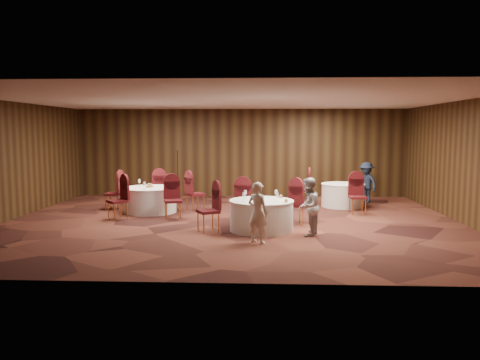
{
  "coord_description": "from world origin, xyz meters",
  "views": [
    {
      "loc": [
        0.77,
        -12.18,
        2.4
      ],
      "look_at": [
        0.2,
        0.2,
        1.1
      ],
      "focal_mm": 35.0,
      "sensor_mm": 36.0,
      "label": 1
    }
  ],
  "objects_px": {
    "table_left": "(150,200)",
    "woman_b": "(308,207)",
    "mic_stand": "(178,186)",
    "woman_a": "(258,213)",
    "man_c": "(366,183)",
    "table_right": "(343,195)",
    "table_main": "(261,215)"
  },
  "relations": [
    {
      "from": "table_right",
      "to": "mic_stand",
      "type": "xyz_separation_m",
      "value": [
        -5.43,
        0.83,
        0.14
      ]
    },
    {
      "from": "woman_a",
      "to": "woman_b",
      "type": "xyz_separation_m",
      "value": [
        1.15,
        0.79,
        0.01
      ]
    },
    {
      "from": "table_left",
      "to": "man_c",
      "type": "distance_m",
      "value": 7.14
    },
    {
      "from": "table_main",
      "to": "woman_b",
      "type": "bearing_deg",
      "value": -24.79
    },
    {
      "from": "table_left",
      "to": "table_right",
      "type": "bearing_deg",
      "value": 12.24
    },
    {
      "from": "mic_stand",
      "to": "table_left",
      "type": "bearing_deg",
      "value": -102.38
    },
    {
      "from": "table_left",
      "to": "woman_a",
      "type": "height_order",
      "value": "woman_a"
    },
    {
      "from": "mic_stand",
      "to": "woman_a",
      "type": "bearing_deg",
      "value": -64.57
    },
    {
      "from": "table_main",
      "to": "woman_b",
      "type": "relative_size",
      "value": 1.16
    },
    {
      "from": "table_left",
      "to": "mic_stand",
      "type": "xyz_separation_m",
      "value": [
        0.46,
        2.11,
        0.14
      ]
    },
    {
      "from": "woman_b",
      "to": "man_c",
      "type": "bearing_deg",
      "value": 173.95
    },
    {
      "from": "woman_b",
      "to": "man_c",
      "type": "distance_m",
      "value": 5.59
    },
    {
      "from": "woman_a",
      "to": "woman_b",
      "type": "height_order",
      "value": "woman_b"
    },
    {
      "from": "table_right",
      "to": "mic_stand",
      "type": "height_order",
      "value": "mic_stand"
    },
    {
      "from": "woman_a",
      "to": "man_c",
      "type": "height_order",
      "value": "man_c"
    },
    {
      "from": "table_left",
      "to": "table_right",
      "type": "relative_size",
      "value": 1.18
    },
    {
      "from": "table_left",
      "to": "woman_b",
      "type": "relative_size",
      "value": 1.19
    },
    {
      "from": "table_left",
      "to": "man_c",
      "type": "relative_size",
      "value": 1.16
    },
    {
      "from": "mic_stand",
      "to": "table_main",
      "type": "bearing_deg",
      "value": -57.87
    },
    {
      "from": "woman_b",
      "to": "mic_stand",
      "type": "bearing_deg",
      "value": -122.38
    },
    {
      "from": "table_main",
      "to": "mic_stand",
      "type": "distance_m",
      "value": 5.36
    },
    {
      "from": "table_main",
      "to": "table_right",
      "type": "distance_m",
      "value": 4.51
    },
    {
      "from": "table_right",
      "to": "man_c",
      "type": "bearing_deg",
      "value": 42.35
    },
    {
      "from": "man_c",
      "to": "woman_a",
      "type": "bearing_deg",
      "value": -62.8
    },
    {
      "from": "table_right",
      "to": "man_c",
      "type": "relative_size",
      "value": 0.99
    },
    {
      "from": "table_left",
      "to": "man_c",
      "type": "bearing_deg",
      "value": 17.25
    },
    {
      "from": "table_main",
      "to": "woman_a",
      "type": "bearing_deg",
      "value": -93.52
    },
    {
      "from": "mic_stand",
      "to": "man_c",
      "type": "height_order",
      "value": "mic_stand"
    },
    {
      "from": "table_right",
      "to": "mic_stand",
      "type": "relative_size",
      "value": 0.78
    },
    {
      "from": "table_right",
      "to": "woman_b",
      "type": "height_order",
      "value": "woman_b"
    },
    {
      "from": "table_left",
      "to": "woman_a",
      "type": "bearing_deg",
      "value": -48.96
    },
    {
      "from": "table_right",
      "to": "mic_stand",
      "type": "distance_m",
      "value": 5.5
    }
  ]
}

